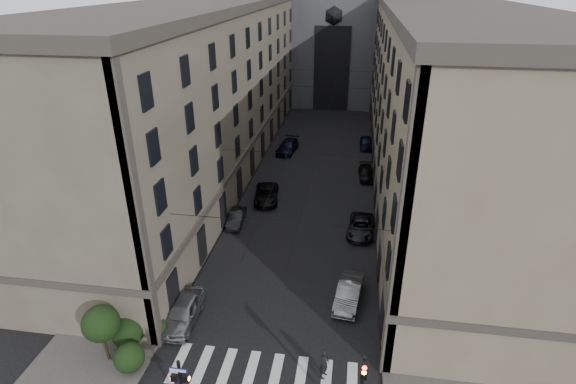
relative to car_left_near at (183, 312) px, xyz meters
The scene contains 16 objects.
sidewalk_left 27.80m from the car_left_near, 98.90° to the left, with size 7.00×80.00×0.15m, color #383533.
sidewalk_right 32.14m from the car_left_near, 58.69° to the left, with size 7.00×80.00×0.15m, color #383533.
zebra_crossing 7.19m from the car_left_near, 29.78° to the right, with size 11.00×3.20×0.01m, color beige.
building_left 29.64m from the car_left_near, 104.78° to the left, with size 13.60×60.60×18.85m.
building_right 34.81m from the car_left_near, 54.42° to the left, with size 13.60×60.60×18.85m.
shrub_cluster 4.46m from the car_left_near, 125.43° to the right, with size 3.90×4.40×3.90m.
tram_wires 28.52m from the car_left_near, 77.11° to the left, with size 14.00×60.00×0.43m.
car_left_near is the anchor object (origin of this frame).
car_left_midnear 13.54m from the car_left_near, 89.44° to the left, with size 1.34×3.85×1.27m, color black.
car_left_midfar 18.96m from the car_left_near, 83.95° to the left, with size 2.39×5.17×1.44m, color black.
car_left_far 33.54m from the car_left_near, 86.58° to the left, with size 2.16×5.32×1.54m, color black.
car_right_near 11.63m from the car_left_near, 18.92° to the left, with size 1.63×4.69×1.54m, color slate.
car_right_midnear 18.01m from the car_left_near, 49.06° to the left, with size 2.28×4.94×1.37m, color black.
car_right_midfar 29.05m from the car_left_near, 64.73° to the left, with size 1.79×4.40×1.28m, color black.
car_right_far 38.73m from the car_left_near, 71.33° to the left, with size 1.72×4.28×1.46m, color black.
pedestrian 10.32m from the car_left_near, 18.40° to the right, with size 0.74×0.48×2.02m, color black.
Camera 1 is at (4.39, -13.91, 21.25)m, focal length 28.00 mm.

